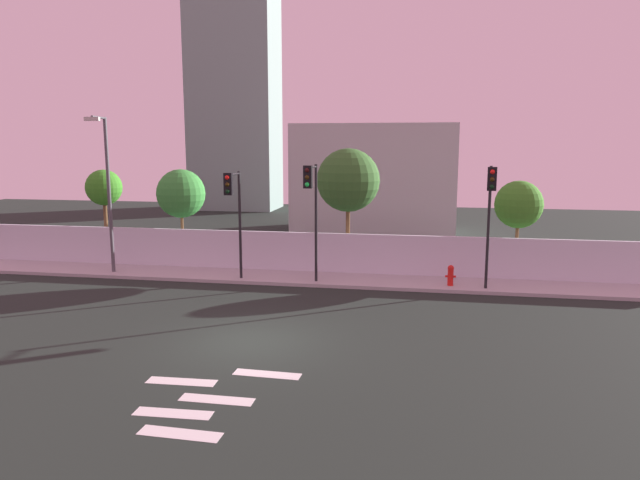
# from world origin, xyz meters

# --- Properties ---
(ground_plane) EXTENTS (80.00, 80.00, 0.00)m
(ground_plane) POSITION_xyz_m (0.00, 0.00, 0.00)
(ground_plane) COLOR black
(sidewalk) EXTENTS (36.00, 2.40, 0.15)m
(sidewalk) POSITION_xyz_m (0.00, 8.20, 0.07)
(sidewalk) COLOR #ABABAB
(sidewalk) RESTS_ON ground
(perimeter_wall) EXTENTS (36.00, 0.18, 1.80)m
(perimeter_wall) POSITION_xyz_m (0.00, 9.49, 1.05)
(perimeter_wall) COLOR silver
(perimeter_wall) RESTS_ON sidewalk
(crosswalk_marking) EXTENTS (3.84, 3.89, 0.01)m
(crosswalk_marking) POSITION_xyz_m (0.13, -4.10, 0.00)
(crosswalk_marking) COLOR silver
(crosswalk_marking) RESTS_ON ground
(traffic_light_left) EXTENTS (0.35, 1.79, 4.69)m
(traffic_light_left) POSITION_xyz_m (-2.70, 6.72, 3.59)
(traffic_light_left) COLOR black
(traffic_light_left) RESTS_ON sidewalk
(traffic_light_center) EXTENTS (0.35, 1.70, 5.00)m
(traffic_light_center) POSITION_xyz_m (0.61, 6.79, 3.80)
(traffic_light_center) COLOR black
(traffic_light_center) RESTS_ON sidewalk
(traffic_light_right) EXTENTS (0.35, 1.40, 4.98)m
(traffic_light_right) POSITION_xyz_m (7.68, 6.95, 3.77)
(traffic_light_right) COLOR black
(traffic_light_right) RESTS_ON sidewalk
(street_lamp_curbside) EXTENTS (0.77, 1.89, 7.02)m
(street_lamp_curbside) POSITION_xyz_m (-8.88, 7.52, 4.27)
(street_lamp_curbside) COLOR #4C4C51
(street_lamp_curbside) RESTS_ON sidewalk
(fire_hydrant) EXTENTS (0.44, 0.26, 0.86)m
(fire_hydrant) POSITION_xyz_m (6.31, 7.77, 0.61)
(fire_hydrant) COLOR red
(fire_hydrant) RESTS_ON sidewalk
(roadside_tree_leftmost) EXTENTS (1.81, 1.81, 4.72)m
(roadside_tree_leftmost) POSITION_xyz_m (-10.80, 10.50, 3.77)
(roadside_tree_leftmost) COLOR brown
(roadside_tree_leftmost) RESTS_ON ground
(roadside_tree_midleft) EXTENTS (2.39, 2.39, 4.77)m
(roadside_tree_midleft) POSITION_xyz_m (-6.68, 10.50, 3.56)
(roadside_tree_midleft) COLOR brown
(roadside_tree_midleft) RESTS_ON ground
(roadside_tree_midright) EXTENTS (2.96, 2.96, 5.80)m
(roadside_tree_midright) POSITION_xyz_m (1.63, 10.50, 4.30)
(roadside_tree_midright) COLOR brown
(roadside_tree_midright) RESTS_ON ground
(roadside_tree_rightmost) EXTENTS (2.13, 2.13, 4.38)m
(roadside_tree_rightmost) POSITION_xyz_m (9.30, 10.50, 3.31)
(roadside_tree_rightmost) COLOR brown
(roadside_tree_rightmost) RESTS_ON ground
(low_building_distant) EXTENTS (10.76, 6.00, 7.28)m
(low_building_distant) POSITION_xyz_m (1.79, 23.49, 3.64)
(low_building_distant) COLOR #ADADAD
(low_building_distant) RESTS_ON ground
(tower_on_skyline) EXTENTS (7.69, 5.00, 23.07)m
(tower_on_skyline) POSITION_xyz_m (-12.07, 35.49, 11.53)
(tower_on_skyline) COLOR gray
(tower_on_skyline) RESTS_ON ground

